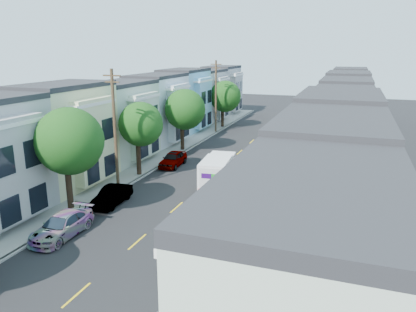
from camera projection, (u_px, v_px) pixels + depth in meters
ground at (177, 208)px, 30.71m from camera, size 160.00×160.00×0.00m
road_slab at (232, 159)px, 44.36m from camera, size 12.00×70.00×0.02m
curb_left at (181, 153)px, 46.31m from camera, size 0.30×70.00×0.15m
curb_right at (288, 163)px, 42.38m from camera, size 0.30×70.00×0.15m
sidewalk_left at (171, 152)px, 46.73m from camera, size 2.60×70.00×0.15m
sidewalk_right at (300, 164)px, 41.95m from camera, size 2.60×70.00×0.15m
centerline at (232, 159)px, 44.36m from camera, size 0.12×70.00×0.01m
townhouse_row_left at (142, 150)px, 47.99m from camera, size 5.00×70.00×8.50m
townhouse_row_right at (339, 169)px, 40.74m from camera, size 5.00×70.00×8.50m
tree_b at (68, 141)px, 27.86m from camera, size 4.69×4.69×7.86m
tree_c at (140, 124)px, 37.11m from camera, size 4.09×4.09×7.02m
tree_d at (184, 110)px, 46.60m from camera, size 4.70×4.70×7.26m
tree_e at (225, 96)px, 60.80m from camera, size 4.70×4.70×7.10m
tree_far_r at (313, 109)px, 55.66m from camera, size 2.74×2.74×5.08m
utility_pole_near at (115, 131)px, 33.26m from camera, size 1.60×0.26×10.00m
utility_pole_far at (216, 97)px, 56.93m from camera, size 1.60×0.26×10.00m
fedex_truck at (218, 171)px, 34.65m from camera, size 2.20×5.73×2.75m
lead_sedan at (246, 160)px, 40.82m from camera, size 2.27×4.84×1.52m
parked_left_b at (62, 226)px, 25.85m from camera, size 2.06×4.81×1.44m
parked_left_c at (112, 196)px, 31.10m from camera, size 1.74×4.29×1.40m
parked_left_d at (173, 159)px, 41.37m from camera, size 1.98×4.72×1.51m
parked_right_a at (203, 256)px, 22.21m from camera, size 2.57×4.82×1.29m
parked_right_b at (238, 210)px, 28.70m from camera, size 2.02×4.38×1.22m
parked_right_c at (285, 147)px, 47.09m from camera, size 1.69×4.08×1.31m
parked_right_d at (295, 133)px, 54.85m from camera, size 1.59×3.79×1.23m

